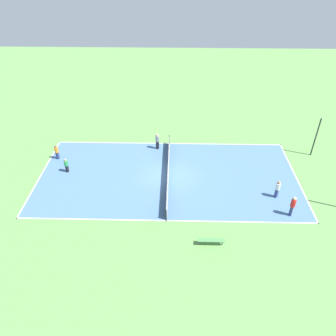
{
  "coord_description": "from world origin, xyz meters",
  "views": [
    {
      "loc": [
        23.1,
        0.56,
        17.52
      ],
      "look_at": [
        0.0,
        0.0,
        0.9
      ],
      "focal_mm": 35.0,
      "sensor_mm": 36.0,
      "label": 1
    }
  ],
  "objects": [
    {
      "name": "fence_post_back_left",
      "position": [
        -3.78,
        13.76,
        1.97
      ],
      "size": [
        0.12,
        0.12,
        3.94
      ],
      "color": "black",
      "rests_on": "ground_plane"
    },
    {
      "name": "tennis_ball_right_alley",
      "position": [
        -1.99,
        1.61,
        0.06
      ],
      "size": [
        0.07,
        0.07,
        0.07
      ],
      "primitive_type": "sphere",
      "color": "#CCE033",
      "rests_on": "court_surface"
    },
    {
      "name": "player_coach_red",
      "position": [
        4.7,
        9.42,
        1.06
      ],
      "size": [
        0.5,
        0.5,
        1.8
      ],
      "rotation": [
        0.0,
        0.0,
        2.56
      ],
      "color": "navy",
      "rests_on": "court_surface"
    },
    {
      "name": "player_far_green",
      "position": [
        -0.45,
        -9.07,
        0.79
      ],
      "size": [
        0.4,
        0.4,
        1.37
      ],
      "rotation": [
        0.0,
        0.0,
        3.01
      ],
      "color": "black",
      "rests_on": "court_surface"
    },
    {
      "name": "tennis_net",
      "position": [
        0.0,
        0.0,
        0.52
      ],
      "size": [
        10.97,
        0.1,
        0.99
      ],
      "color": "black",
      "rests_on": "court_surface"
    },
    {
      "name": "ground_plane",
      "position": [
        0.0,
        0.0,
        0.0
      ],
      "size": [
        80.0,
        80.0,
        0.0
      ],
      "primitive_type": "plane",
      "color": "#60934C"
    },
    {
      "name": "player_center_orange",
      "position": [
        -2.51,
        -10.54,
        0.84
      ],
      "size": [
        0.45,
        0.45,
        1.45
      ],
      "rotation": [
        0.0,
        0.0,
        2.83
      ],
      "color": "navy",
      "rests_on": "court_surface"
    },
    {
      "name": "court_surface",
      "position": [
        0.0,
        0.0,
        0.01
      ],
      "size": [
        11.17,
        22.71,
        0.02
      ],
      "color": "#4C729E",
      "rests_on": "ground_plane"
    },
    {
      "name": "player_far_white",
      "position": [
        2.6,
        8.85,
        0.94
      ],
      "size": [
        0.51,
        0.51,
        1.62
      ],
      "rotation": [
        0.0,
        0.0,
        5.45
      ],
      "color": "navy",
      "rests_on": "court_surface"
    },
    {
      "name": "tennis_ball_left_sideline",
      "position": [
        5.24,
        8.96,
        0.06
      ],
      "size": [
        0.07,
        0.07,
        0.07
      ],
      "primitive_type": "sphere",
      "color": "#CCE033",
      "rests_on": "court_surface"
    },
    {
      "name": "player_baseline_gray",
      "position": [
        -4.53,
        -1.15,
        0.98
      ],
      "size": [
        0.5,
        0.5,
        1.68
      ],
      "rotation": [
        0.0,
        0.0,
        4.12
      ],
      "color": "black",
      "rests_on": "court_surface"
    },
    {
      "name": "tennis_ball_midcourt",
      "position": [
        -3.67,
        -3.12,
        0.06
      ],
      "size": [
        0.07,
        0.07,
        0.07
      ],
      "primitive_type": "sphere",
      "color": "#CCE033",
      "rests_on": "court_surface"
    },
    {
      "name": "bench",
      "position": [
        7.74,
        3.16,
        0.39
      ],
      "size": [
        0.36,
        1.85,
        0.45
      ],
      "rotation": [
        0.0,
        0.0,
        1.57
      ],
      "color": "#4C8C4C",
      "rests_on": "ground_plane"
    }
  ]
}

